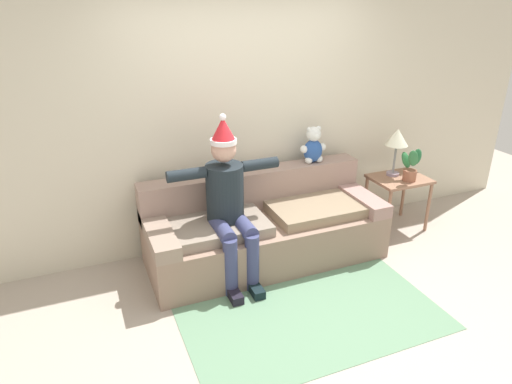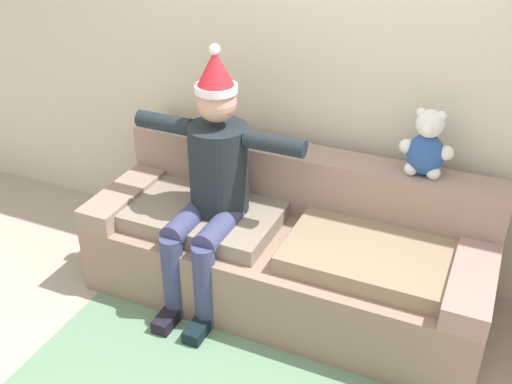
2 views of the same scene
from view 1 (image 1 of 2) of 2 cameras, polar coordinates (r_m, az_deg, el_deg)
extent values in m
plane|color=#AA9D8F|center=(3.96, 7.01, -15.00)|extent=(10.00, 10.00, 0.00)
cube|color=beige|center=(4.64, -1.53, 9.71)|extent=(7.00, 0.10, 2.70)
cube|color=gray|center=(4.56, 1.21, -5.84)|extent=(2.29, 0.89, 0.44)
cube|color=gray|center=(4.65, -0.33, 0.43)|extent=(2.29, 0.24, 0.39)
cube|color=gray|center=(4.17, -11.95, -4.96)|extent=(0.22, 0.89, 0.13)
cube|color=gray|center=(4.90, 12.39, -0.57)|extent=(0.22, 0.89, 0.13)
cube|color=gray|center=(4.24, -4.90, -4.24)|extent=(0.91, 0.62, 0.10)
cube|color=#8A765E|center=(4.61, 7.37, -1.96)|extent=(0.91, 0.62, 0.10)
cylinder|color=#1C252B|center=(4.16, -3.86, -0.03)|extent=(0.34, 0.34, 0.52)
sphere|color=tan|center=(4.01, -4.01, 5.22)|extent=(0.22, 0.22, 0.22)
cylinder|color=white|center=(3.99, -4.04, 6.27)|extent=(0.23, 0.23, 0.04)
cone|color=red|center=(3.96, -4.09, 7.79)|extent=(0.21, 0.21, 0.20)
sphere|color=white|center=(3.93, -4.13, 9.19)|extent=(0.06, 0.06, 0.06)
cylinder|color=#393E68|center=(4.07, -4.18, -4.64)|extent=(0.14, 0.40, 0.14)
cylinder|color=#393E68|center=(4.04, -3.16, -9.26)|extent=(0.13, 0.13, 0.54)
cube|color=black|center=(4.11, -2.71, -12.52)|extent=(0.10, 0.24, 0.08)
cylinder|color=#393E68|center=(4.13, -1.55, -4.16)|extent=(0.14, 0.40, 0.14)
cylinder|color=#393E68|center=(4.10, -0.49, -8.70)|extent=(0.13, 0.13, 0.54)
cube|color=black|center=(4.17, -0.06, -11.92)|extent=(0.10, 0.24, 0.08)
cylinder|color=#1C252B|center=(3.99, -8.57, 2.13)|extent=(0.34, 0.10, 0.10)
cylinder|color=#1C252B|center=(4.19, 0.48, 3.44)|extent=(0.34, 0.10, 0.10)
ellipsoid|color=#2A509B|center=(4.81, 7.02, 5.05)|extent=(0.20, 0.16, 0.24)
sphere|color=white|center=(4.76, 7.13, 7.11)|extent=(0.15, 0.15, 0.15)
sphere|color=white|center=(4.71, 7.47, 6.80)|extent=(0.07, 0.07, 0.07)
sphere|color=white|center=(4.72, 6.59, 7.67)|extent=(0.05, 0.05, 0.05)
sphere|color=white|center=(4.77, 7.71, 7.78)|extent=(0.05, 0.05, 0.05)
sphere|color=white|center=(4.75, 5.92, 5.26)|extent=(0.08, 0.08, 0.08)
sphere|color=white|center=(4.78, 6.51, 3.90)|extent=(0.08, 0.08, 0.08)
sphere|color=white|center=(4.85, 8.13, 5.53)|extent=(0.08, 0.08, 0.08)
sphere|color=white|center=(4.84, 7.77, 4.07)|extent=(0.08, 0.08, 0.08)
cube|color=#936951|center=(5.27, 17.27, 1.55)|extent=(0.59, 0.48, 0.03)
cylinder|color=#936951|center=(5.08, 15.98, -2.81)|extent=(0.04, 0.04, 0.57)
cylinder|color=#936951|center=(5.41, 20.46, -1.78)|extent=(0.04, 0.04, 0.57)
cylinder|color=#936951|center=(5.38, 13.31, -1.01)|extent=(0.04, 0.04, 0.57)
cylinder|color=#936951|center=(5.69, 17.71, -0.15)|extent=(0.04, 0.04, 0.57)
cylinder|color=gray|center=(5.31, 16.50, 2.18)|extent=(0.14, 0.14, 0.03)
cylinder|color=gray|center=(5.26, 16.71, 3.92)|extent=(0.02, 0.02, 0.31)
cone|color=beige|center=(5.18, 17.03, 6.49)|extent=(0.24, 0.24, 0.18)
cylinder|color=#945840|center=(5.19, 18.40, 1.97)|extent=(0.14, 0.14, 0.12)
ellipsoid|color=#26663B|center=(5.19, 19.21, 4.13)|extent=(0.09, 0.14, 0.20)
ellipsoid|color=#2B703B|center=(5.18, 18.00, 3.78)|extent=(0.15, 0.14, 0.20)
ellipsoid|color=#2D6B3B|center=(5.06, 18.82, 3.95)|extent=(0.15, 0.11, 0.20)
cube|color=slate|center=(3.95, 7.13, -15.09)|extent=(2.11, 1.17, 0.01)
camera|label=2|loc=(2.78, 49.80, 14.37)|focal=42.25mm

